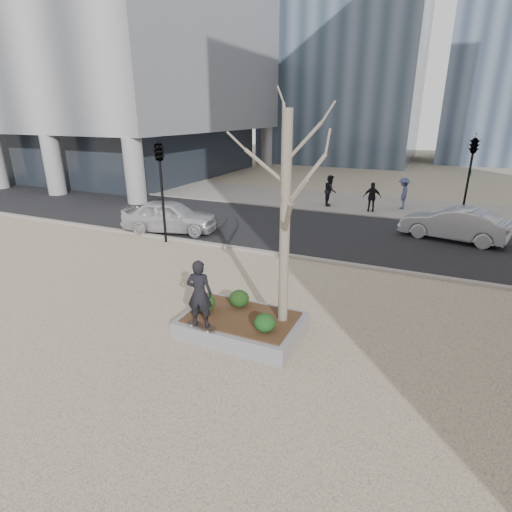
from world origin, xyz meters
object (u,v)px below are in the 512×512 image
at_px(skateboard, 201,327).
at_px(police_car, 170,216).
at_px(planter, 242,325).
at_px(skateboarder, 200,294).

distance_m(skateboard, police_car, 10.25).
bearing_deg(planter, skateboard, -127.47).
bearing_deg(skateboarder, planter, -142.12).
relative_size(planter, police_car, 0.67).
bearing_deg(skateboard, police_car, 138.24).
relative_size(skateboarder, police_car, 0.38).
distance_m(skateboarder, police_car, 10.26).
bearing_deg(police_car, skateboard, -155.21).
bearing_deg(police_car, skateboarder, -155.21).
height_order(skateboarder, police_car, skateboarder).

